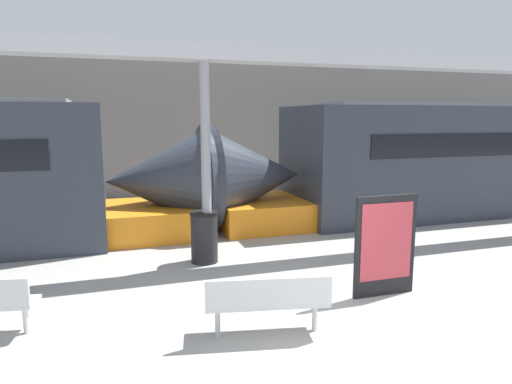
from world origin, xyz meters
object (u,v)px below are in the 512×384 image
trash_bin (204,237)px  support_column_near (206,165)px  poster_board (385,245)px  train_left (511,159)px  bench_near (268,300)px

trash_bin → support_column_near: (0.04, -0.08, 1.40)m
trash_bin → poster_board: bearing=-47.1°
train_left → bench_near: (-10.19, -5.86, -1.03)m
bench_near → poster_board: 2.36m
train_left → support_column_near: 10.64m
bench_near → trash_bin: 3.29m
train_left → trash_bin: 10.70m
train_left → bench_near: train_left is taller
trash_bin → support_column_near: size_ratio=0.26×
train_left → trash_bin: (-10.34, -2.58, -1.02)m
bench_near → trash_bin: size_ratio=1.65×
trash_bin → support_column_near: 1.41m
support_column_near → poster_board: bearing=-46.7°
bench_near → support_column_near: size_ratio=0.44×
bench_near → support_column_near: (-0.11, 3.20, 1.42)m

